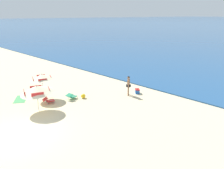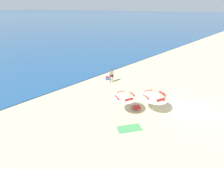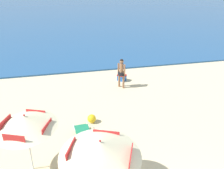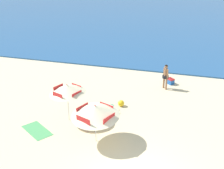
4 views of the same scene
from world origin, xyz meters
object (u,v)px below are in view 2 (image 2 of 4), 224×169
beach_umbrella_striped_main (125,95)px  lounge_chair_beside_umbrella (124,99)px  cooler_box (108,78)px  beach_umbrella_striped_second (154,94)px  lounge_chair_under_umbrella (136,107)px  beach_ball (120,95)px  person_standing_near_shore (112,75)px  beach_towel (129,128)px

beach_umbrella_striped_main → lounge_chair_beside_umbrella: beach_umbrella_striped_main is taller
lounge_chair_beside_umbrella → cooler_box: lounge_chair_beside_umbrella is taller
beach_umbrella_striped_second → cooler_box: beach_umbrella_striped_second is taller
lounge_chair_under_umbrella → lounge_chair_beside_umbrella: lounge_chair_under_umbrella is taller
beach_umbrella_striped_second → beach_ball: beach_umbrella_striped_second is taller
beach_umbrella_striped_second → cooler_box: bearing=71.1°
lounge_chair_under_umbrella → person_standing_near_shore: bearing=61.2°
beach_umbrella_striped_main → beach_towel: (-1.16, -1.45, -1.85)m
person_standing_near_shore → cooler_box: (0.27, 0.91, -0.78)m
lounge_chair_under_umbrella → cooler_box: 7.60m
cooler_box → beach_ball: size_ratio=1.60×
lounge_chair_beside_umbrella → cooler_box: size_ratio=1.52×
beach_ball → beach_towel: beach_ball is taller
lounge_chair_under_umbrella → beach_towel: bearing=-154.4°
lounge_chair_under_umbrella → beach_ball: 2.82m
beach_umbrella_striped_second → lounge_chair_under_umbrella: beach_umbrella_striped_second is taller
lounge_chair_beside_umbrella → beach_ball: bearing=57.5°
lounge_chair_under_umbrella → cooler_box: lounge_chair_under_umbrella is taller
beach_umbrella_striped_main → beach_ball: beach_umbrella_striped_main is taller
lounge_chair_beside_umbrella → beach_towel: bearing=-135.0°
beach_ball → beach_towel: size_ratio=0.21×
beach_umbrella_striped_main → cooler_box: beach_umbrella_striped_main is taller
cooler_box → lounge_chair_under_umbrella: bearing=-117.3°
beach_umbrella_striped_second → lounge_chair_under_umbrella: size_ratio=2.42×
beach_umbrella_striped_main → person_standing_near_shore: beach_umbrella_striped_main is taller
cooler_box → beach_ball: cooler_box is taller
beach_umbrella_striped_main → lounge_chair_beside_umbrella: 2.84m
lounge_chair_beside_umbrella → cooler_box: (2.97, 4.95, -0.08)m
beach_umbrella_striped_main → beach_ball: (2.33, 2.34, -1.67)m
person_standing_near_shore → lounge_chair_beside_umbrella: bearing=-123.7°
lounge_chair_under_umbrella → beach_umbrella_striped_main: bearing=168.0°
beach_umbrella_striped_main → person_standing_near_shore: 7.22m
person_standing_near_shore → beach_ball: 3.97m
beach_ball → cooler_box: bearing=59.3°
cooler_box → beach_towel: cooler_box is taller
person_standing_near_shore → beach_towel: person_standing_near_shore is taller
beach_ball → beach_umbrella_striped_second: bearing=-94.2°
beach_umbrella_striped_second → lounge_chair_under_umbrella: 2.00m
cooler_box → beach_towel: 9.91m
beach_umbrella_striped_second → lounge_chair_beside_umbrella: beach_umbrella_striped_second is taller
person_standing_near_shore → beach_towel: size_ratio=0.94×
person_standing_near_shore → beach_towel: bearing=-128.9°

